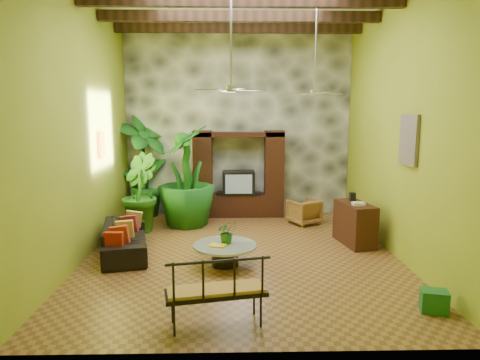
{
  "coord_description": "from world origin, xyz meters",
  "views": [
    {
      "loc": [
        -0.23,
        -8.14,
        2.81
      ],
      "look_at": [
        -0.03,
        0.2,
        1.46
      ],
      "focal_mm": 32.0,
      "sensor_mm": 36.0,
      "label": 1
    }
  ],
  "objects_px": {
    "sofa": "(125,239)",
    "wicker_armchair": "(304,212)",
    "iron_bench": "(216,288)",
    "tall_plant_b": "(138,193)",
    "entertainment_center": "(239,181)",
    "green_bin": "(434,301)",
    "ceiling_fan_back": "(315,83)",
    "ceiling_fan_front": "(231,77)",
    "tall_plant_c": "(186,176)",
    "tall_plant_a": "(145,165)",
    "coffee_table": "(225,252)",
    "side_console": "(355,224)"
  },
  "relations": [
    {
      "from": "sofa",
      "to": "wicker_armchair",
      "type": "distance_m",
      "value": 4.52
    },
    {
      "from": "iron_bench",
      "to": "tall_plant_b",
      "type": "bearing_deg",
      "value": 101.68
    },
    {
      "from": "entertainment_center",
      "to": "green_bin",
      "type": "height_order",
      "value": "entertainment_center"
    },
    {
      "from": "sofa",
      "to": "tall_plant_b",
      "type": "distance_m",
      "value": 1.76
    },
    {
      "from": "tall_plant_b",
      "to": "wicker_armchair",
      "type": "bearing_deg",
      "value": 7.68
    },
    {
      "from": "ceiling_fan_back",
      "to": "iron_bench",
      "type": "xyz_separation_m",
      "value": [
        -2.02,
        -4.11,
        -2.85
      ]
    },
    {
      "from": "wicker_armchair",
      "to": "green_bin",
      "type": "height_order",
      "value": "wicker_armchair"
    },
    {
      "from": "ceiling_fan_front",
      "to": "tall_plant_c",
      "type": "bearing_deg",
      "value": 112.82
    },
    {
      "from": "entertainment_center",
      "to": "tall_plant_c",
      "type": "distance_m",
      "value": 1.62
    },
    {
      "from": "tall_plant_a",
      "to": "tall_plant_c",
      "type": "distance_m",
      "value": 1.52
    },
    {
      "from": "wicker_armchair",
      "to": "tall_plant_b",
      "type": "bearing_deg",
      "value": -21.25
    },
    {
      "from": "wicker_armchair",
      "to": "green_bin",
      "type": "relative_size",
      "value": 1.9
    },
    {
      "from": "ceiling_fan_back",
      "to": "coffee_table",
      "type": "bearing_deg",
      "value": -136.56
    },
    {
      "from": "wicker_armchair",
      "to": "green_bin",
      "type": "xyz_separation_m",
      "value": [
        1.02,
        -4.81,
        -0.15
      ]
    },
    {
      "from": "iron_bench",
      "to": "side_console",
      "type": "relative_size",
      "value": 1.25
    },
    {
      "from": "ceiling_fan_back",
      "to": "sofa",
      "type": "xyz_separation_m",
      "value": [
        -3.92,
        -1.11,
        -3.1
      ]
    },
    {
      "from": "ceiling_fan_back",
      "to": "iron_bench",
      "type": "relative_size",
      "value": 1.34
    },
    {
      "from": "ceiling_fan_back",
      "to": "wicker_armchair",
      "type": "height_order",
      "value": "ceiling_fan_back"
    },
    {
      "from": "tall_plant_c",
      "to": "tall_plant_b",
      "type": "bearing_deg",
      "value": -156.53
    },
    {
      "from": "tall_plant_a",
      "to": "tall_plant_b",
      "type": "bearing_deg",
      "value": -85.6
    },
    {
      "from": "entertainment_center",
      "to": "tall_plant_c",
      "type": "xyz_separation_m",
      "value": [
        -1.3,
        -0.93,
        0.27
      ]
    },
    {
      "from": "wicker_armchair",
      "to": "tall_plant_a",
      "type": "bearing_deg",
      "value": -40.83
    },
    {
      "from": "side_console",
      "to": "entertainment_center",
      "type": "bearing_deg",
      "value": 123.44
    },
    {
      "from": "coffee_table",
      "to": "green_bin",
      "type": "distance_m",
      "value": 3.54
    },
    {
      "from": "ceiling_fan_front",
      "to": "tall_plant_b",
      "type": "height_order",
      "value": "ceiling_fan_front"
    },
    {
      "from": "coffee_table",
      "to": "entertainment_center",
      "type": "bearing_deg",
      "value": 85.07
    },
    {
      "from": "green_bin",
      "to": "tall_plant_b",
      "type": "bearing_deg",
      "value": 139.65
    },
    {
      "from": "tall_plant_c",
      "to": "ceiling_fan_back",
      "type": "bearing_deg",
      "value": -19.21
    },
    {
      "from": "ceiling_fan_back",
      "to": "wicker_armchair",
      "type": "bearing_deg",
      "value": 88.25
    },
    {
      "from": "tall_plant_c",
      "to": "green_bin",
      "type": "distance_m",
      "value": 6.26
    },
    {
      "from": "ceiling_fan_back",
      "to": "iron_bench",
      "type": "bearing_deg",
      "value": -116.14
    },
    {
      "from": "side_console",
      "to": "iron_bench",
      "type": "bearing_deg",
      "value": -139.2
    },
    {
      "from": "tall_plant_c",
      "to": "coffee_table",
      "type": "xyz_separation_m",
      "value": [
        0.97,
        -2.83,
        -0.98
      ]
    },
    {
      "from": "ceiling_fan_front",
      "to": "green_bin",
      "type": "bearing_deg",
      "value": -36.78
    },
    {
      "from": "entertainment_center",
      "to": "sofa",
      "type": "xyz_separation_m",
      "value": [
        -2.32,
        -3.04,
        -0.66
      ]
    },
    {
      "from": "sofa",
      "to": "green_bin",
      "type": "distance_m",
      "value": 5.62
    },
    {
      "from": "sofa",
      "to": "wicker_armchair",
      "type": "height_order",
      "value": "wicker_armchair"
    },
    {
      "from": "tall_plant_b",
      "to": "iron_bench",
      "type": "relative_size",
      "value": 1.33
    },
    {
      "from": "ceiling_fan_front",
      "to": "green_bin",
      "type": "relative_size",
      "value": 5.16
    },
    {
      "from": "iron_bench",
      "to": "green_bin",
      "type": "distance_m",
      "value": 3.12
    },
    {
      "from": "entertainment_center",
      "to": "wicker_armchair",
      "type": "bearing_deg",
      "value": -27.62
    },
    {
      "from": "tall_plant_c",
      "to": "coffee_table",
      "type": "bearing_deg",
      "value": -71.02
    },
    {
      "from": "sofa",
      "to": "tall_plant_a",
      "type": "height_order",
      "value": "tall_plant_a"
    },
    {
      "from": "entertainment_center",
      "to": "tall_plant_a",
      "type": "height_order",
      "value": "tall_plant_a"
    },
    {
      "from": "ceiling_fan_front",
      "to": "tall_plant_a",
      "type": "distance_m",
      "value": 4.67
    },
    {
      "from": "sofa",
      "to": "tall_plant_a",
      "type": "bearing_deg",
      "value": -9.39
    },
    {
      "from": "ceiling_fan_front",
      "to": "ceiling_fan_back",
      "type": "xyz_separation_m",
      "value": [
        1.8,
        1.6,
        0.0
      ]
    },
    {
      "from": "green_bin",
      "to": "ceiling_fan_front",
      "type": "bearing_deg",
      "value": 143.22
    },
    {
      "from": "sofa",
      "to": "ceiling_fan_front",
      "type": "bearing_deg",
      "value": -115.63
    },
    {
      "from": "ceiling_fan_back",
      "to": "tall_plant_a",
      "type": "relative_size",
      "value": 0.66
    }
  ]
}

